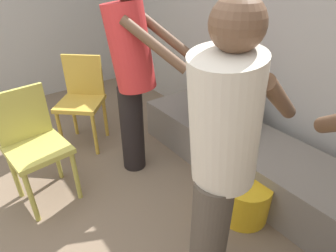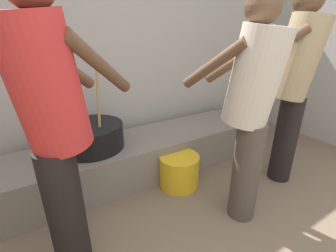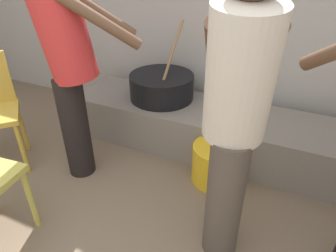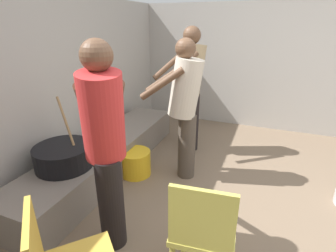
{
  "view_description": "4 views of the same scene",
  "coord_description": "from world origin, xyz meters",
  "px_view_note": "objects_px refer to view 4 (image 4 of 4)",
  "views": [
    {
      "loc": [
        1.36,
        0.2,
        1.67
      ],
      "look_at": [
        0.18,
        1.09,
        0.79
      ],
      "focal_mm": 30.52,
      "sensor_mm": 36.0,
      "label": 1
    },
    {
      "loc": [
        -0.55,
        0.06,
        1.32
      ],
      "look_at": [
        0.36,
        1.55,
        0.62
      ],
      "focal_mm": 24.65,
      "sensor_mm": 36.0,
      "label": 2
    },
    {
      "loc": [
        0.9,
        -0.22,
        1.55
      ],
      "look_at": [
        0.28,
        1.13,
        0.66
      ],
      "focal_mm": 32.3,
      "sensor_mm": 36.0,
      "label": 3
    },
    {
      "loc": [
        -1.88,
        0.2,
        1.7
      ],
      "look_at": [
        0.37,
        1.09,
        0.74
      ],
      "focal_mm": 27.6,
      "sensor_mm": 36.0,
      "label": 4
    }
  ],
  "objects_px": {
    "cook_in_red_shirt": "(105,139)",
    "cook_in_tan_shirt": "(191,83)",
    "cooking_pot_main": "(64,156)",
    "cook_in_cream_shirt": "(185,103)",
    "bucket_yellow_plastic": "(135,163)",
    "chair_olive": "(203,230)"
  },
  "relations": [
    {
      "from": "cook_in_cream_shirt",
      "to": "chair_olive",
      "type": "bearing_deg",
      "value": -156.75
    },
    {
      "from": "cook_in_red_shirt",
      "to": "bucket_yellow_plastic",
      "type": "relative_size",
      "value": 4.45
    },
    {
      "from": "cook_in_cream_shirt",
      "to": "cook_in_red_shirt",
      "type": "bearing_deg",
      "value": 169.08
    },
    {
      "from": "bucket_yellow_plastic",
      "to": "cook_in_tan_shirt",
      "type": "bearing_deg",
      "value": -24.08
    },
    {
      "from": "cook_in_red_shirt",
      "to": "chair_olive",
      "type": "height_order",
      "value": "cook_in_red_shirt"
    },
    {
      "from": "cooking_pot_main",
      "to": "cook_in_tan_shirt",
      "type": "height_order",
      "value": "cook_in_tan_shirt"
    },
    {
      "from": "cook_in_cream_shirt",
      "to": "cook_in_tan_shirt",
      "type": "distance_m",
      "value": 0.71
    },
    {
      "from": "cook_in_cream_shirt",
      "to": "chair_olive",
      "type": "height_order",
      "value": "cook_in_cream_shirt"
    },
    {
      "from": "cooking_pot_main",
      "to": "cook_in_red_shirt",
      "type": "bearing_deg",
      "value": -112.93
    },
    {
      "from": "cook_in_red_shirt",
      "to": "cook_in_tan_shirt",
      "type": "height_order",
      "value": "cook_in_tan_shirt"
    },
    {
      "from": "cook_in_red_shirt",
      "to": "cook_in_tan_shirt",
      "type": "distance_m",
      "value": 1.85
    },
    {
      "from": "chair_olive",
      "to": "bucket_yellow_plastic",
      "type": "relative_size",
      "value": 2.42
    },
    {
      "from": "cook_in_cream_shirt",
      "to": "bucket_yellow_plastic",
      "type": "relative_size",
      "value": 4.32
    },
    {
      "from": "cooking_pot_main",
      "to": "cook_in_red_shirt",
      "type": "height_order",
      "value": "cook_in_red_shirt"
    },
    {
      "from": "cooking_pot_main",
      "to": "cook_in_red_shirt",
      "type": "distance_m",
      "value": 0.92
    },
    {
      "from": "bucket_yellow_plastic",
      "to": "chair_olive",
      "type": "bearing_deg",
      "value": -135.34
    },
    {
      "from": "cook_in_tan_shirt",
      "to": "bucket_yellow_plastic",
      "type": "distance_m",
      "value": 1.26
    },
    {
      "from": "bucket_yellow_plastic",
      "to": "cook_in_red_shirt",
      "type": "bearing_deg",
      "value": -161.89
    },
    {
      "from": "cooking_pot_main",
      "to": "cook_in_cream_shirt",
      "type": "relative_size",
      "value": 0.43
    },
    {
      "from": "cooking_pot_main",
      "to": "bucket_yellow_plastic",
      "type": "height_order",
      "value": "cooking_pot_main"
    },
    {
      "from": "chair_olive",
      "to": "cook_in_red_shirt",
      "type": "bearing_deg",
      "value": 79.42
    },
    {
      "from": "chair_olive",
      "to": "bucket_yellow_plastic",
      "type": "bearing_deg",
      "value": 44.66
    }
  ]
}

